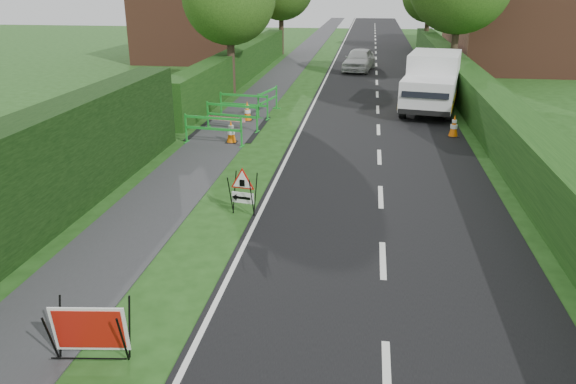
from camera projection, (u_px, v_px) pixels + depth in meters
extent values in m
plane|color=#1D4313|center=(248.00, 277.00, 10.45)|extent=(120.00, 120.00, 0.00)
cube|color=black|center=(376.00, 54.00, 42.55)|extent=(6.00, 90.00, 0.02)
cube|color=#2D2D30|center=(304.00, 53.00, 43.28)|extent=(2.00, 90.00, 0.02)
cube|color=black|center=(1.00, 259.00, 11.11)|extent=(1.10, 18.00, 2.50)
cube|color=#14380F|center=(242.00, 80.00, 31.50)|extent=(1.00, 24.00, 1.80)
cube|color=#14380F|center=(470.00, 108.00, 24.42)|extent=(1.20, 50.00, 1.50)
cube|color=brown|center=(195.00, 19.00, 38.61)|extent=(7.00, 7.00, 5.50)
cube|color=brown|center=(520.00, 24.00, 33.97)|extent=(7.00, 7.00, 5.50)
cube|color=brown|center=(492.00, 12.00, 46.82)|extent=(7.00, 7.00, 5.50)
cylinder|color=#2D2116|center=(231.00, 66.00, 27.28)|extent=(0.36, 0.36, 2.62)
cylinder|color=#2D2116|center=(453.00, 56.00, 29.47)|extent=(0.36, 0.36, 2.97)
cylinder|color=#2D2116|center=(281.00, 35.00, 42.07)|extent=(0.36, 0.36, 2.80)
cylinder|color=#2D2116|center=(426.00, 35.00, 44.39)|extent=(0.36, 0.36, 2.45)
cylinder|color=black|center=(51.00, 339.00, 7.86)|extent=(0.07, 0.31, 0.88)
cylinder|color=black|center=(60.00, 326.00, 8.16)|extent=(0.07, 0.31, 0.88)
cylinder|color=black|center=(123.00, 340.00, 7.84)|extent=(0.07, 0.31, 0.88)
cylinder|color=black|center=(129.00, 327.00, 8.15)|extent=(0.07, 0.31, 0.88)
cylinder|color=black|center=(89.00, 358.00, 7.94)|extent=(1.07, 0.16, 0.02)
cube|color=white|center=(90.00, 329.00, 7.96)|extent=(1.08, 0.26, 0.77)
cube|color=#B2170C|center=(89.00, 330.00, 7.94)|extent=(0.98, 0.23, 0.67)
cylinder|color=black|center=(230.00, 195.00, 13.01)|extent=(0.07, 0.30, 0.98)
cylinder|color=black|center=(235.00, 192.00, 13.23)|extent=(0.07, 0.30, 0.98)
cylinder|color=black|center=(252.00, 198.00, 12.86)|extent=(0.07, 0.30, 0.98)
cylinder|color=black|center=(256.00, 194.00, 13.08)|extent=(0.07, 0.30, 0.98)
cube|color=white|center=(243.00, 198.00, 13.05)|extent=(0.54, 0.11, 0.26)
cube|color=black|center=(243.00, 198.00, 13.04)|extent=(0.38, 0.07, 0.06)
cone|color=black|center=(234.00, 197.00, 13.10)|extent=(0.15, 0.18, 0.16)
cube|color=black|center=(242.00, 183.00, 12.90)|extent=(0.12, 0.03, 0.16)
cube|color=silver|center=(434.00, 75.00, 24.09)|extent=(2.55, 3.53, 1.93)
cube|color=silver|center=(427.00, 94.00, 22.06)|extent=(2.34, 2.41, 1.18)
cube|color=black|center=(426.00, 91.00, 21.07)|extent=(1.77, 0.54, 0.54)
cube|color=#EEB00C|center=(406.00, 96.00, 23.83)|extent=(0.91, 4.86, 0.24)
cube|color=#EEB00C|center=(455.00, 98.00, 23.23)|extent=(0.91, 4.86, 0.24)
cube|color=black|center=(424.00, 113.00, 21.37)|extent=(1.95, 0.47, 0.20)
cylinder|color=black|center=(403.00, 108.00, 22.50)|extent=(0.38, 0.83, 0.80)
cylinder|color=black|center=(449.00, 111.00, 21.96)|extent=(0.38, 0.83, 0.80)
cylinder|color=black|center=(413.00, 94.00, 25.35)|extent=(0.38, 0.83, 0.80)
cylinder|color=black|center=(454.00, 96.00, 24.82)|extent=(0.38, 0.83, 0.80)
cube|color=black|center=(453.00, 136.00, 19.86)|extent=(0.38, 0.38, 0.04)
cone|color=orange|center=(454.00, 125.00, 19.72)|extent=(0.32, 0.32, 0.75)
cylinder|color=white|center=(454.00, 126.00, 19.74)|extent=(0.25, 0.25, 0.14)
cylinder|color=white|center=(455.00, 121.00, 19.67)|extent=(0.17, 0.17, 0.10)
cube|color=black|center=(446.00, 117.00, 22.72)|extent=(0.38, 0.38, 0.04)
cone|color=orange|center=(447.00, 107.00, 22.58)|extent=(0.32, 0.32, 0.75)
cylinder|color=white|center=(447.00, 108.00, 22.59)|extent=(0.25, 0.25, 0.14)
cylinder|color=white|center=(448.00, 104.00, 22.53)|extent=(0.17, 0.17, 0.10)
cube|color=black|center=(444.00, 106.00, 24.81)|extent=(0.38, 0.38, 0.04)
cone|color=orange|center=(445.00, 97.00, 24.67)|extent=(0.32, 0.32, 0.75)
cylinder|color=white|center=(445.00, 97.00, 24.68)|extent=(0.25, 0.25, 0.14)
cylinder|color=white|center=(445.00, 93.00, 24.62)|extent=(0.17, 0.17, 0.10)
cube|color=black|center=(232.00, 142.00, 19.12)|extent=(0.38, 0.38, 0.04)
cone|color=orange|center=(231.00, 131.00, 18.98)|extent=(0.32, 0.32, 0.75)
cylinder|color=white|center=(231.00, 132.00, 18.99)|extent=(0.25, 0.25, 0.14)
cylinder|color=white|center=(231.00, 127.00, 18.93)|extent=(0.17, 0.17, 0.10)
cube|color=black|center=(248.00, 120.00, 22.16)|extent=(0.38, 0.38, 0.04)
cone|color=orange|center=(247.00, 110.00, 22.02)|extent=(0.32, 0.32, 0.75)
cylinder|color=white|center=(247.00, 111.00, 22.03)|extent=(0.25, 0.25, 0.14)
cylinder|color=white|center=(247.00, 107.00, 21.96)|extent=(0.17, 0.17, 0.10)
cube|color=#1B952A|center=(186.00, 128.00, 19.00)|extent=(0.06, 0.06, 1.00)
cube|color=#1B952A|center=(241.00, 132.00, 18.47)|extent=(0.06, 0.06, 1.00)
cube|color=#1B952A|center=(213.00, 118.00, 18.59)|extent=(1.99, 0.33, 0.08)
cube|color=#1B952A|center=(213.00, 129.00, 18.72)|extent=(1.99, 0.33, 0.08)
cube|color=#1B952A|center=(187.00, 142.00, 19.16)|extent=(0.11, 0.35, 0.04)
cube|color=#1B952A|center=(242.00, 146.00, 18.64)|extent=(0.11, 0.35, 0.04)
cube|color=#1B952A|center=(208.00, 115.00, 20.93)|extent=(0.06, 0.06, 1.00)
cube|color=#1B952A|center=(257.00, 119.00, 20.28)|extent=(0.06, 0.06, 1.00)
cube|color=#1B952A|center=(232.00, 106.00, 20.46)|extent=(1.97, 0.47, 0.08)
cube|color=#1B952A|center=(232.00, 115.00, 20.59)|extent=(1.97, 0.47, 0.08)
cube|color=#1B952A|center=(208.00, 127.00, 21.10)|extent=(0.13, 0.35, 0.04)
cube|color=#1B952A|center=(257.00, 132.00, 20.45)|extent=(0.13, 0.35, 0.04)
cube|color=#1B952A|center=(221.00, 104.00, 22.70)|extent=(0.06, 0.06, 1.00)
cube|color=#1B952A|center=(267.00, 107.00, 22.13)|extent=(0.06, 0.06, 1.00)
cube|color=#1B952A|center=(244.00, 95.00, 22.27)|extent=(1.98, 0.38, 0.08)
cube|color=#1B952A|center=(244.00, 105.00, 22.40)|extent=(1.98, 0.38, 0.08)
cube|color=#1B952A|center=(221.00, 116.00, 22.87)|extent=(0.12, 0.36, 0.04)
cube|color=#1B952A|center=(268.00, 119.00, 22.30)|extent=(0.12, 0.36, 0.04)
cube|color=#1B952A|center=(258.00, 106.00, 22.35)|extent=(0.06, 0.06, 1.00)
cube|color=#1B952A|center=(276.00, 97.00, 24.11)|extent=(0.06, 0.06, 1.00)
cube|color=#1B952A|center=(268.00, 91.00, 23.09)|extent=(0.46, 1.97, 0.08)
cube|color=#1B952A|center=(268.00, 100.00, 23.22)|extent=(0.46, 1.97, 0.08)
cube|color=#1B952A|center=(259.00, 118.00, 22.52)|extent=(0.35, 0.13, 0.04)
cube|color=#1B952A|center=(277.00, 108.00, 24.28)|extent=(0.35, 0.13, 0.04)
cube|color=red|center=(227.00, 129.00, 20.87)|extent=(1.47, 0.38, 0.25)
imported|color=silver|center=(359.00, 60.00, 34.40)|extent=(2.14, 4.18, 1.36)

